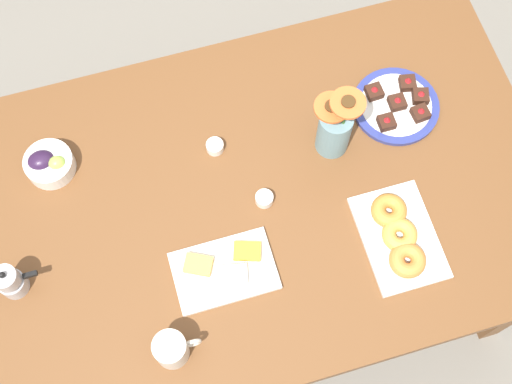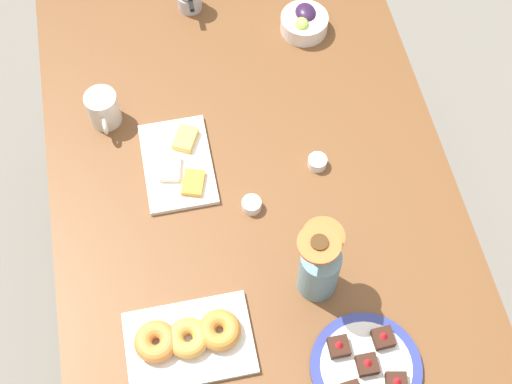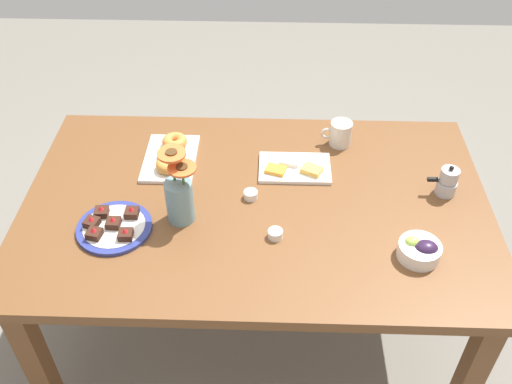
# 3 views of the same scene
# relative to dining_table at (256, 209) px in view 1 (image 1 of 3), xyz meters

# --- Properties ---
(ground_plane) EXTENTS (6.00, 6.00, 0.00)m
(ground_plane) POSITION_rel_dining_table_xyz_m (0.00, 0.00, -0.65)
(ground_plane) COLOR slate
(dining_table) EXTENTS (1.60, 1.00, 0.74)m
(dining_table) POSITION_rel_dining_table_xyz_m (0.00, 0.00, 0.00)
(dining_table) COLOR brown
(dining_table) RESTS_ON ground_plane
(coffee_mug) EXTENTS (0.12, 0.08, 0.10)m
(coffee_mug) POSITION_rel_dining_table_xyz_m (-0.31, -0.34, 0.13)
(coffee_mug) COLOR beige
(coffee_mug) RESTS_ON dining_table
(grape_bowl) EXTENTS (0.13, 0.13, 0.07)m
(grape_bowl) POSITION_rel_dining_table_xyz_m (-0.51, 0.24, 0.12)
(grape_bowl) COLOR white
(grape_bowl) RESTS_ON dining_table
(cheese_platter) EXTENTS (0.26, 0.17, 0.03)m
(cheese_platter) POSITION_rel_dining_table_xyz_m (-0.14, -0.17, 0.10)
(cheese_platter) COLOR white
(cheese_platter) RESTS_ON dining_table
(croissant_platter) EXTENTS (0.19, 0.28, 0.05)m
(croissant_platter) POSITION_rel_dining_table_xyz_m (0.32, -0.22, 0.11)
(croissant_platter) COLOR white
(croissant_platter) RESTS_ON dining_table
(jam_cup_honey) EXTENTS (0.05, 0.05, 0.03)m
(jam_cup_honey) POSITION_rel_dining_table_xyz_m (-0.07, 0.17, 0.10)
(jam_cup_honey) COLOR white
(jam_cup_honey) RESTS_ON dining_table
(jam_cup_berry) EXTENTS (0.05, 0.05, 0.03)m
(jam_cup_berry) POSITION_rel_dining_table_xyz_m (0.02, -0.01, 0.10)
(jam_cup_berry) COLOR white
(jam_cup_berry) RESTS_ON dining_table
(dessert_plate) EXTENTS (0.24, 0.24, 0.05)m
(dessert_plate) POSITION_rel_dining_table_xyz_m (0.46, 0.15, 0.10)
(dessert_plate) COLOR navy
(dessert_plate) RESTS_ON dining_table
(flower_vase) EXTENTS (0.12, 0.11, 0.27)m
(flower_vase) POSITION_rel_dining_table_xyz_m (0.24, 0.09, 0.18)
(flower_vase) COLOR #6B939E
(flower_vase) RESTS_ON dining_table
(moka_pot) EXTENTS (0.11, 0.07, 0.12)m
(moka_pot) POSITION_rel_dining_table_xyz_m (-0.66, -0.06, 0.13)
(moka_pot) COLOR #B7B7BC
(moka_pot) RESTS_ON dining_table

